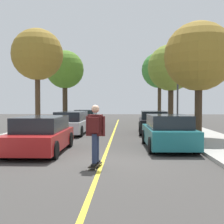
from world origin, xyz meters
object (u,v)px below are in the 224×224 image
at_px(streetlamp, 178,88).
at_px(parked_car_left_nearest, 41,135).
at_px(street_tree_left_nearest, 37,55).
at_px(fire_hydrant, 17,135).
at_px(skateboarder, 95,131).
at_px(parked_car_left_far, 86,118).
at_px(street_tree_left_near, 65,70).
at_px(skateboard, 96,165).
at_px(parked_car_right_near, 153,122).
at_px(street_tree_right_nearest, 199,57).
at_px(street_tree_right_far, 160,70).
at_px(parked_car_right_nearest, 168,132).
at_px(parked_car_left_near, 72,123).
at_px(street_tree_right_near, 171,68).

bearing_deg(streetlamp, parked_car_left_nearest, -128.21).
height_order(parked_car_left_nearest, street_tree_left_nearest, street_tree_left_nearest).
height_order(fire_hydrant, skateboarder, skateboarder).
relative_size(streetlamp, skateboarder, 2.76).
xyz_separation_m(parked_car_left_far, fire_hydrant, (-1.50, -11.64, -0.17)).
height_order(street_tree_left_nearest, street_tree_left_near, street_tree_left_near).
relative_size(street_tree_left_nearest, skateboard, 7.17).
relative_size(parked_car_left_far, parked_car_right_near, 1.05).
xyz_separation_m(street_tree_left_near, skateboarder, (4.35, -16.60, -3.68)).
bearing_deg(skateboarder, street_tree_right_nearest, 54.96).
bearing_deg(skateboard, parked_car_right_near, 74.92).
distance_m(street_tree_left_near, skateboard, 17.76).
distance_m(parked_car_right_near, street_tree_right_far, 14.30).
height_order(street_tree_right_far, skateboard, street_tree_right_far).
relative_size(parked_car_right_nearest, fire_hydrant, 6.03).
bearing_deg(street_tree_left_nearest, street_tree_right_nearest, -12.96).
bearing_deg(street_tree_left_near, skateboarder, -75.32).
height_order(street_tree_right_far, streetlamp, street_tree_right_far).
height_order(street_tree_left_near, street_tree_right_far, street_tree_right_far).
distance_m(parked_car_left_nearest, parked_car_right_nearest, 5.19).
height_order(street_tree_left_nearest, skateboard, street_tree_left_nearest).
distance_m(parked_car_right_nearest, street_tree_right_nearest, 4.97).
xyz_separation_m(parked_car_left_nearest, streetlamp, (6.81, 8.65, 2.26)).
relative_size(parked_car_left_far, parked_car_right_nearest, 1.06).
height_order(parked_car_right_nearest, skateboard, parked_car_right_nearest).
distance_m(parked_car_left_far, skateboard, 15.95).
bearing_deg(streetlamp, street_tree_left_nearest, -163.49).
bearing_deg(street_tree_right_far, skateboarder, -101.27).
bearing_deg(street_tree_left_nearest, parked_car_right_nearest, -34.90).
relative_size(parked_car_left_far, skateboarder, 2.57).
height_order(street_tree_right_nearest, fire_hydrant, street_tree_right_nearest).
xyz_separation_m(parked_car_left_far, street_tree_right_far, (7.03, 7.50, 4.80)).
xyz_separation_m(parked_car_left_far, skateboarder, (2.38, -15.79, 0.44)).
distance_m(parked_car_right_near, streetlamp, 3.15).
distance_m(parked_car_left_near, street_tree_right_near, 10.32).
bearing_deg(street_tree_right_far, parked_car_left_far, -133.14).
bearing_deg(parked_car_left_far, street_tree_left_near, 157.76).
relative_size(street_tree_right_far, skateboard, 8.44).
bearing_deg(street_tree_right_near, street_tree_left_nearest, -142.72).
bearing_deg(parked_car_left_far, parked_car_left_near, -90.00).
xyz_separation_m(street_tree_right_near, streetlamp, (-0.22, -4.25, -1.83)).
bearing_deg(skateboard, fire_hydrant, 133.33).
bearing_deg(parked_car_right_nearest, street_tree_right_near, 80.51).
xyz_separation_m(parked_car_left_far, streetlamp, (6.81, -4.50, 2.29)).
distance_m(street_tree_right_near, skateboarder, 16.63).
height_order(parked_car_left_nearest, street_tree_right_far, street_tree_right_far).
bearing_deg(parked_car_left_far, parked_car_right_near, -49.09).
relative_size(street_tree_right_nearest, street_tree_right_near, 0.90).
bearing_deg(skateboard, parked_car_right_nearest, 54.54).
bearing_deg(skateboard, skateboarder, -99.43).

